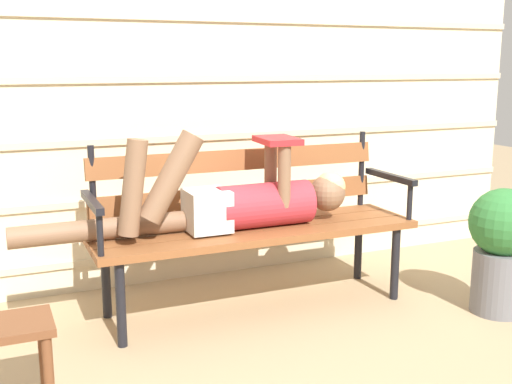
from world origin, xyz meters
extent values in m
plane|color=tan|center=(0.00, 0.00, 0.00)|extent=(12.00, 12.00, 0.00)
cube|color=beige|center=(0.00, 0.74, 1.15)|extent=(4.18, 0.06, 2.30)
cube|color=beige|center=(0.00, 0.71, 0.16)|extent=(4.18, 0.02, 0.04)
cube|color=beige|center=(0.00, 0.71, 0.49)|extent=(4.18, 0.02, 0.04)
cube|color=beige|center=(0.00, 0.71, 0.82)|extent=(4.18, 0.02, 0.04)
cube|color=beige|center=(0.00, 0.71, 1.15)|extent=(4.18, 0.02, 0.04)
cube|color=beige|center=(0.00, 0.71, 1.48)|extent=(4.18, 0.02, 0.04)
cube|color=brown|center=(0.00, -0.03, 0.41)|extent=(1.65, 0.14, 0.04)
cube|color=brown|center=(0.00, 0.12, 0.41)|extent=(1.65, 0.14, 0.04)
cube|color=brown|center=(0.00, 0.27, 0.41)|extent=(1.65, 0.14, 0.04)
cube|color=brown|center=(0.00, 0.35, 0.54)|extent=(1.58, 0.05, 0.11)
cube|color=brown|center=(0.00, 0.35, 0.74)|extent=(1.58, 0.05, 0.11)
cylinder|color=black|center=(-0.76, 0.35, 0.64)|extent=(0.03, 0.03, 0.43)
cylinder|color=black|center=(0.76, 0.35, 0.64)|extent=(0.03, 0.03, 0.43)
cylinder|color=black|center=(-0.73, -0.06, 0.20)|extent=(0.04, 0.04, 0.39)
cylinder|color=black|center=(0.73, -0.06, 0.20)|extent=(0.04, 0.04, 0.39)
cylinder|color=black|center=(-0.73, 0.30, 0.20)|extent=(0.04, 0.04, 0.39)
cylinder|color=black|center=(0.73, 0.30, 0.20)|extent=(0.04, 0.04, 0.39)
cube|color=black|center=(-0.80, 0.12, 0.63)|extent=(0.04, 0.44, 0.03)
cylinder|color=black|center=(-0.80, -0.06, 0.53)|extent=(0.03, 0.03, 0.20)
cube|color=black|center=(0.80, 0.12, 0.63)|extent=(0.04, 0.44, 0.03)
cylinder|color=black|center=(0.80, -0.06, 0.53)|extent=(0.03, 0.03, 0.20)
cylinder|color=#B72D38|center=(0.04, 0.12, 0.54)|extent=(0.48, 0.22, 0.22)
cube|color=silver|center=(-0.26, 0.12, 0.54)|extent=(0.20, 0.21, 0.20)
sphere|color=brown|center=(0.41, 0.12, 0.57)|extent=(0.19, 0.19, 0.19)
sphere|color=#E0C67A|center=(0.43, 0.12, 0.60)|extent=(0.16, 0.16, 0.16)
cylinder|color=brown|center=(-0.45, 0.06, 0.73)|extent=(0.32, 0.11, 0.43)
cylinder|color=brown|center=(-0.63, 0.06, 0.69)|extent=(0.15, 0.09, 0.44)
cylinder|color=brown|center=(-0.75, 0.18, 0.48)|extent=(0.83, 0.10, 0.10)
cylinder|color=brown|center=(0.12, 0.04, 0.69)|extent=(0.06, 0.06, 0.31)
cylinder|color=brown|center=(0.12, 0.20, 0.69)|extent=(0.06, 0.06, 0.31)
cube|color=red|center=(0.12, 0.12, 0.86)|extent=(0.19, 0.26, 0.03)
cube|color=brown|center=(-1.22, -0.47, 0.34)|extent=(0.34, 0.25, 0.03)
cylinder|color=brown|center=(-1.08, -0.57, 0.16)|extent=(0.04, 0.04, 0.33)
cylinder|color=brown|center=(-1.08, -0.38, 0.16)|extent=(0.04, 0.04, 0.33)
cylinder|color=slate|center=(1.10, -0.42, 0.16)|extent=(0.27, 0.27, 0.32)
sphere|color=#2D7033|center=(1.10, -0.42, 0.47)|extent=(0.34, 0.34, 0.34)
camera|label=1|loc=(-1.22, -2.69, 1.24)|focal=44.23mm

